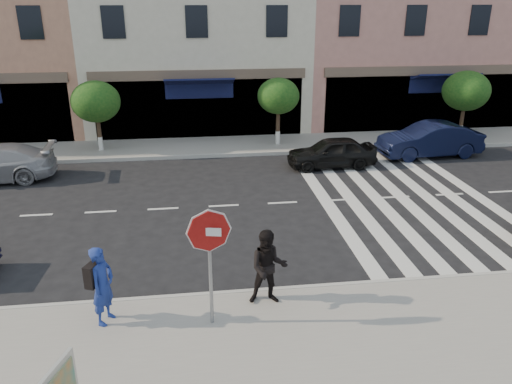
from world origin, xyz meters
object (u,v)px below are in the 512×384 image
object	(u,v)px
car_far_mid	(332,152)
car_far_right	(430,140)
walker	(268,267)
stop_sign	(209,243)
photographer	(103,285)

from	to	relation	value
car_far_mid	car_far_right	world-z (taller)	car_far_right
car_far_mid	car_far_right	size ratio (longest dim) A/B	0.81
walker	car_far_mid	bearing A→B (deg)	70.94
stop_sign	walker	world-z (taller)	stop_sign
car_far_right	photographer	bearing A→B (deg)	-52.53
walker	car_far_mid	xyz separation A→B (m)	(4.10, 9.60, -0.40)
photographer	car_far_mid	size ratio (longest dim) A/B	0.47
car_far_mid	walker	bearing A→B (deg)	-25.11
stop_sign	car_far_right	size ratio (longest dim) A/B	0.58
stop_sign	car_far_mid	size ratio (longest dim) A/B	0.71
car_far_mid	car_far_right	xyz separation A→B (m)	(4.62, 0.89, 0.12)
photographer	stop_sign	bearing A→B (deg)	-76.08
photographer	car_far_mid	xyz separation A→B (m)	(7.56, 9.87, -0.39)
stop_sign	car_far_mid	bearing A→B (deg)	74.40
walker	car_far_mid	distance (m)	10.45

